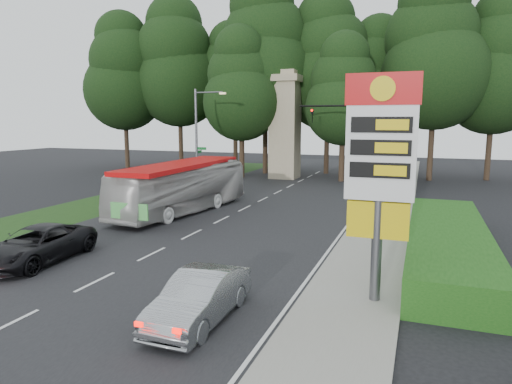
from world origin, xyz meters
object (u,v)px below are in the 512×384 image
(monument, at_px, (285,124))
(suv_charcoal, at_px, (37,245))
(transit_bus, at_px, (182,188))
(sedan_silver, at_px, (200,297))
(traffic_signal_mast, at_px, (359,131))
(gas_station_pylon, at_px, (380,158))
(streetlight_signs, at_px, (199,133))

(monument, distance_m, suv_charcoal, 28.79)
(transit_bus, height_order, sedan_silver, transit_bus)
(traffic_signal_mast, bearing_deg, transit_bus, -126.47)
(transit_bus, bearing_deg, gas_station_pylon, -32.01)
(sedan_silver, relative_size, suv_charcoal, 0.83)
(traffic_signal_mast, distance_m, sedan_silver, 25.30)
(sedan_silver, bearing_deg, streetlight_signs, 117.16)
(gas_station_pylon, distance_m, sedan_silver, 6.52)
(gas_station_pylon, distance_m, monument, 30.17)
(traffic_signal_mast, bearing_deg, streetlight_signs, -171.08)
(transit_bus, bearing_deg, suv_charcoal, -85.58)
(streetlight_signs, relative_size, monument, 0.80)
(traffic_signal_mast, height_order, streetlight_signs, streetlight_signs)
(streetlight_signs, bearing_deg, monument, 58.03)
(gas_station_pylon, bearing_deg, traffic_signal_mast, 99.09)
(gas_station_pylon, bearing_deg, monument, 111.80)
(monument, xyz_separation_m, transit_bus, (-1.10, -17.88, -3.61))
(streetlight_signs, relative_size, transit_bus, 0.74)
(traffic_signal_mast, xyz_separation_m, streetlight_signs, (-12.67, -1.99, -0.23))
(gas_station_pylon, distance_m, streetlight_signs, 25.74)
(monument, relative_size, sedan_silver, 2.40)
(gas_station_pylon, relative_size, sedan_silver, 1.64)
(gas_station_pylon, distance_m, transit_bus, 16.20)
(traffic_signal_mast, height_order, suv_charcoal, traffic_signal_mast)
(gas_station_pylon, xyz_separation_m, transit_bus, (-12.30, 10.13, -2.95))
(traffic_signal_mast, relative_size, streetlight_signs, 0.90)
(monument, relative_size, transit_bus, 0.93)
(traffic_signal_mast, bearing_deg, monument, 142.00)
(traffic_signal_mast, relative_size, monument, 0.72)
(monument, xyz_separation_m, suv_charcoal, (-1.66, -28.40, -4.40))
(transit_bus, relative_size, sedan_silver, 2.57)
(streetlight_signs, relative_size, sedan_silver, 1.91)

